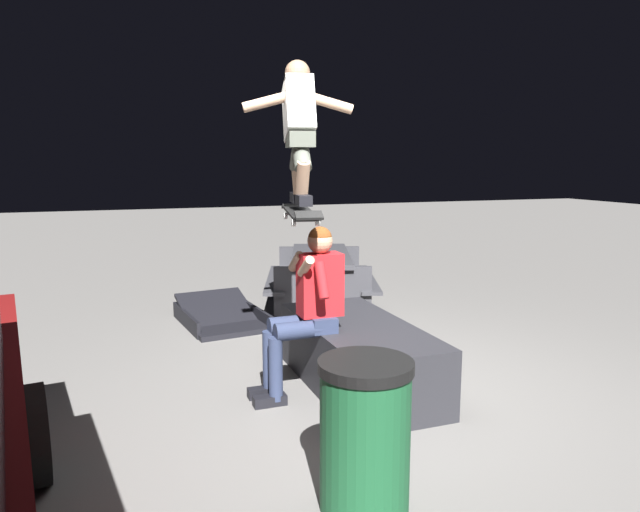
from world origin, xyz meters
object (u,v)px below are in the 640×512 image
Objects in this scene: picnic_table_back at (321,273)px; trash_bin at (365,435)px; kicker_ramp at (221,319)px; person_sitting_on_ledge at (307,302)px; skater_airborne at (299,125)px; ledge_box_main at (359,355)px; skateboard at (301,213)px.

picnic_table_back is 2.41× the size of trash_bin.
trash_bin is at bearing -178.15° from kicker_ramp.
trash_bin is (-4.05, 1.16, -0.08)m from picnic_table_back.
person_sitting_on_ledge is 2.68m from picnic_table_back.
kicker_ramp is (2.13, 0.31, -2.10)m from skater_airborne.
kicker_ramp is (2.28, 0.77, -0.21)m from ledge_box_main.
trash_bin is (-1.76, 0.18, -1.74)m from skater_airborne.
picnic_table_back reaches higher than ledge_box_main.
person_sitting_on_ledge is 1.40m from skater_airborne.
picnic_table_back is 4.22m from trash_bin.
person_sitting_on_ledge is 1.23× the size of skater_airborne.
kicker_ramp is at bearing 7.76° from skateboard.
skateboard is at bearing 3.34° from person_sitting_on_ledge.
kicker_ramp is at bearing 96.94° from picnic_table_back.
skateboard is 1.24× the size of trash_bin.
skateboard reaches higher than ledge_box_main.
skater_airborne is 0.55× the size of picnic_table_back.
skater_airborne is 1.33× the size of trash_bin.
trash_bin is at bearing 158.15° from ledge_box_main.
skater_airborne is 0.86× the size of kicker_ramp.
skater_airborne reaches higher than person_sitting_on_ledge.
skateboard is at bearing -5.78° from trash_bin.
skateboard is 0.51× the size of picnic_table_back.
skater_airborne is (0.15, 0.47, 1.89)m from ledge_box_main.
picnic_table_back is at bearing -83.06° from kicker_ramp.
trash_bin is (-1.58, 0.18, -0.36)m from person_sitting_on_ledge.
skater_airborne reaches higher than picnic_table_back.
person_sitting_on_ledge is 1.33× the size of skateboard.
trash_bin is at bearing 163.99° from picnic_table_back.
skateboard reaches higher than kicker_ramp.
kicker_ramp is at bearing 1.85° from trash_bin.
person_sitting_on_ledge is 1.62m from trash_bin.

